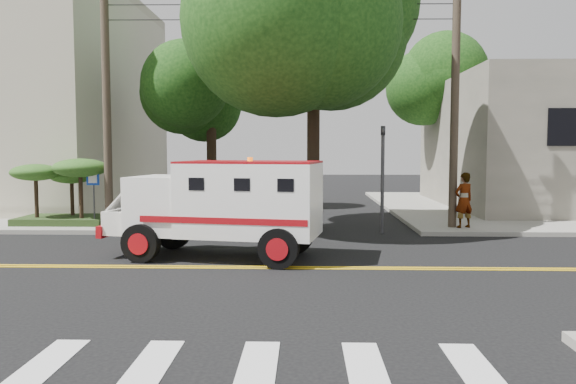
{
  "coord_description": "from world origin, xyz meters",
  "views": [
    {
      "loc": [
        1.21,
        -13.19,
        2.82
      ],
      "look_at": [
        0.72,
        2.85,
        1.6
      ],
      "focal_mm": 35.0,
      "sensor_mm": 36.0,
      "label": 1
    }
  ],
  "objects": [
    {
      "name": "pedestrian_b",
      "position": [
        8.61,
        8.75,
        0.97
      ],
      "size": [
        0.96,
        0.85,
        1.65
      ],
      "primitive_type": "imported",
      "rotation": [
        0.0,
        0.0,
        2.81
      ],
      "color": "gray",
      "rests_on": "sidewalk_ne"
    },
    {
      "name": "pedestrian_a",
      "position": [
        6.63,
        6.02,
        1.1
      ],
      "size": [
        0.81,
        0.68,
        1.89
      ],
      "primitive_type": "imported",
      "rotation": [
        0.0,
        0.0,
        3.53
      ],
      "color": "gray",
      "rests_on": "sidewalk_ne"
    },
    {
      "name": "ground",
      "position": [
        0.0,
        0.0,
        0.0
      ],
      "size": [
        100.0,
        100.0,
        0.0
      ],
      "primitive_type": "plane",
      "color": "black",
      "rests_on": "ground"
    },
    {
      "name": "tree_left",
      "position": [
        -2.68,
        11.79,
        5.73
      ],
      "size": [
        4.48,
        4.2,
        7.7
      ],
      "color": "black",
      "rests_on": "ground"
    },
    {
      "name": "palm_planter",
      "position": [
        -7.44,
        6.62,
        1.65
      ],
      "size": [
        3.52,
        2.63,
        2.36
      ],
      "color": "#1E3314",
      "rests_on": "sidewalk_nw"
    },
    {
      "name": "tree_right",
      "position": [
        8.84,
        15.77,
        6.09
      ],
      "size": [
        4.8,
        4.5,
        8.2
      ],
      "color": "black",
      "rests_on": "ground"
    },
    {
      "name": "traffic_signal",
      "position": [
        3.8,
        5.6,
        2.23
      ],
      "size": [
        0.15,
        0.18,
        3.6
      ],
      "color": "#3F3F42",
      "rests_on": "ground"
    },
    {
      "name": "armored_truck",
      "position": [
        -0.9,
        1.18,
        1.44
      ],
      "size": [
        5.81,
        3.03,
        2.52
      ],
      "rotation": [
        0.0,
        0.0,
        -0.18
      ],
      "color": "white",
      "rests_on": "ground"
    },
    {
      "name": "sidewalk_ne",
      "position": [
        13.5,
        13.5,
        0.07
      ],
      "size": [
        17.0,
        17.0,
        0.15
      ],
      "primitive_type": "cube",
      "color": "gray",
      "rests_on": "ground"
    },
    {
      "name": "accessibility_sign",
      "position": [
        -6.2,
        6.17,
        1.37
      ],
      "size": [
        0.45,
        0.1,
        2.02
      ],
      "color": "#3F3F42",
      "rests_on": "ground"
    },
    {
      "name": "utility_pole_right",
      "position": [
        6.3,
        6.2,
        4.5
      ],
      "size": [
        0.28,
        0.28,
        9.0
      ],
      "primitive_type": "cylinder",
      "color": "#382D23",
      "rests_on": "ground"
    },
    {
      "name": "utility_pole_left",
      "position": [
        -5.6,
        6.0,
        4.5
      ],
      "size": [
        0.28,
        0.28,
        9.0
      ],
      "primitive_type": "cylinder",
      "color": "#382D23",
      "rests_on": "ground"
    },
    {
      "name": "tree_main",
      "position": [
        1.94,
        6.21,
        7.2
      ],
      "size": [
        6.08,
        5.7,
        9.85
      ],
      "color": "black",
      "rests_on": "ground"
    },
    {
      "name": "sidewalk_nw",
      "position": [
        -13.5,
        13.5,
        0.07
      ],
      "size": [
        17.0,
        17.0,
        0.15
      ],
      "primitive_type": "cube",
      "color": "gray",
      "rests_on": "ground"
    }
  ]
}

